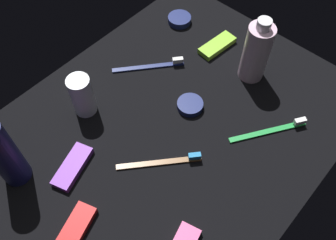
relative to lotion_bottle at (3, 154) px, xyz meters
The scene contains 12 objects.
ground_plane 34.24cm from the lotion_bottle, 152.53° to the left, with size 84.00×64.00×1.20cm, color black.
lotion_bottle is the anchor object (origin of this frame).
bodywash_bottle 57.86cm from the lotion_bottle, 160.05° to the left, with size 6.10×6.10×17.07cm.
deodorant_stick 20.72cm from the lotion_bottle, behind, with size 5.08×5.08×10.31cm, color silver.
toothbrush_brown 31.29cm from the lotion_bottle, 137.20° to the left, with size 14.41×12.67×2.10cm.
toothbrush_green 55.58cm from the lotion_bottle, 143.15° to the left, with size 15.79×10.75×2.10cm.
toothbrush_navy 40.82cm from the lotion_bottle, behind, with size 14.66×12.37×2.10cm.
snack_bar_red 19.61cm from the lotion_bottle, 90.57° to the left, with size 10.40×4.00×1.50cm, color red.
snack_bar_purple 13.83cm from the lotion_bottle, 139.13° to the left, with size 10.40×4.00×1.50cm, color purple.
snack_bar_lime 57.30cm from the lotion_bottle, behind, with size 10.40×4.00×1.50cm, color #8CD133.
cream_tin_left 57.83cm from the lotion_bottle, behind, with size 6.33×6.33×1.71cm, color navy.
cream_tin_right 40.74cm from the lotion_bottle, 157.07° to the left, with size 6.05×6.05×1.56cm, color navy.
Camera 1 is at (32.78, 29.64, 69.15)cm, focal length 39.26 mm.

